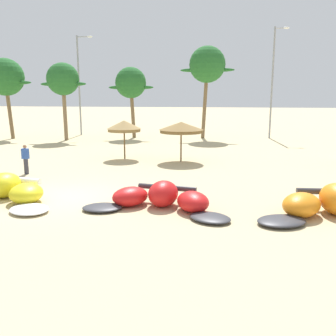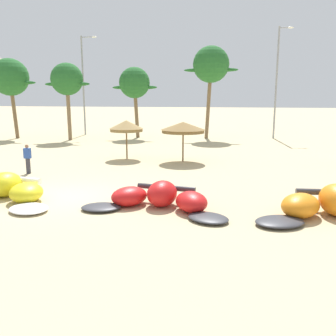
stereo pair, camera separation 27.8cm
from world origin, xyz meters
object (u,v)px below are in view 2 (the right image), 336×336
object	(u,v)px
kite_left_of_center	(160,198)
beach_umbrella_near_van	(126,126)
palm_leftmost	(10,78)
palm_left_of_gap	(134,83)
palm_center_left	(211,65)
person_near_kites	(28,159)
lamppost_west_center	(84,81)
beach_umbrella_middle	(183,127)
palm_left	(67,80)
lamppost_east_center	(277,79)

from	to	relation	value
kite_left_of_center	beach_umbrella_near_van	size ratio (longest dim) A/B	2.22
beach_umbrella_near_van	palm_leftmost	xyz separation A→B (m)	(-14.80, 9.83, 3.77)
palm_left_of_gap	kite_left_of_center	bearing A→B (deg)	-72.54
beach_umbrella_near_van	palm_center_left	distance (m)	15.01
person_near_kites	palm_leftmost	distance (m)	19.62
kite_left_of_center	person_near_kites	distance (m)	9.73
lamppost_west_center	beach_umbrella_middle	bearing A→B (deg)	-49.04
palm_leftmost	palm_center_left	bearing A→B (deg)	10.21
kite_left_of_center	palm_left	world-z (taller)	palm_left
beach_umbrella_middle	palm_leftmost	xyz separation A→B (m)	(-18.73, 10.26, 3.77)
palm_left_of_gap	lamppost_east_center	distance (m)	14.23
beach_umbrella_middle	palm_center_left	bearing A→B (deg)	86.61
lamppost_east_center	kite_left_of_center	bearing A→B (deg)	-105.21
beach_umbrella_middle	palm_left	distance (m)	16.34
kite_left_of_center	lamppost_east_center	world-z (taller)	lamppost_east_center
beach_umbrella_middle	palm_left_of_gap	world-z (taller)	palm_left_of_gap
person_near_kites	palm_center_left	distance (m)	21.86
lamppost_west_center	lamppost_east_center	bearing A→B (deg)	-0.07
palm_left	palm_center_left	size ratio (longest dim) A/B	0.81
beach_umbrella_near_van	palm_leftmost	bearing A→B (deg)	146.42
beach_umbrella_middle	person_near_kites	world-z (taller)	beach_umbrella_middle
lamppost_west_center	palm_center_left	bearing A→B (deg)	-4.58
beach_umbrella_middle	person_near_kites	bearing A→B (deg)	-146.35
palm_left_of_gap	beach_umbrella_near_van	bearing A→B (deg)	-77.23
beach_umbrella_middle	palm_left_of_gap	bearing A→B (deg)	117.36
palm_leftmost	beach_umbrella_near_van	bearing A→B (deg)	-33.58
beach_umbrella_near_van	palm_leftmost	distance (m)	18.17
person_near_kites	beach_umbrella_middle	bearing A→B (deg)	33.65
palm_left	palm_left_of_gap	size ratio (longest dim) A/B	1.03
palm_left_of_gap	palm_center_left	xyz separation A→B (m)	(7.63, 0.61, 1.72)
kite_left_of_center	beach_umbrella_near_van	distance (m)	11.61
lamppost_west_center	lamppost_east_center	distance (m)	20.23
palm_leftmost	palm_center_left	world-z (taller)	palm_center_left
palm_left_of_gap	beach_umbrella_middle	bearing A→B (deg)	-62.64
beach_umbrella_near_van	lamppost_west_center	size ratio (longest dim) A/B	0.25
palm_left	lamppost_east_center	xyz separation A→B (m)	(19.85, 4.98, 0.20)
palm_left	lamppost_west_center	size ratio (longest dim) A/B	0.70
kite_left_of_center	lamppost_east_center	size ratio (longest dim) A/B	0.54
lamppost_west_center	palm_left_of_gap	bearing A→B (deg)	-15.64
kite_left_of_center	palm_leftmost	distance (m)	28.60
palm_left_of_gap	palm_leftmost	bearing A→B (deg)	-166.26
kite_left_of_center	person_near_kites	size ratio (longest dim) A/B	3.59
palm_left	palm_center_left	bearing A→B (deg)	16.28
kite_left_of_center	palm_center_left	bearing A→B (deg)	89.28
beach_umbrella_middle	beach_umbrella_near_van	bearing A→B (deg)	173.76
beach_umbrella_near_van	lamppost_east_center	world-z (taller)	lamppost_east_center
palm_center_left	beach_umbrella_near_van	bearing A→B (deg)	-109.56
palm_center_left	palm_left_of_gap	bearing A→B (deg)	-175.45
palm_leftmost	beach_umbrella_middle	bearing A→B (deg)	-28.71
beach_umbrella_near_van	palm_left	size ratio (longest dim) A/B	0.36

